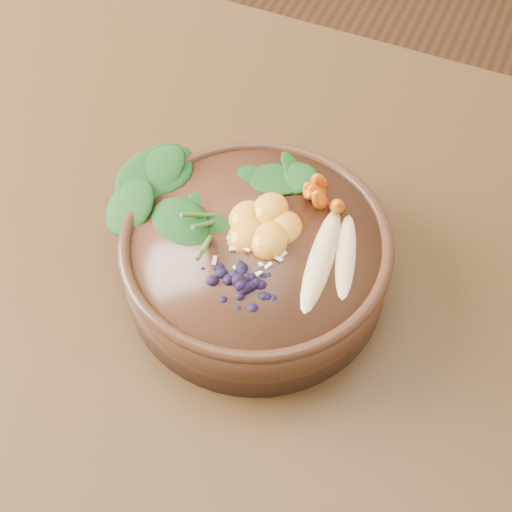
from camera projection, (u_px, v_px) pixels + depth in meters
ground at (266, 448)px, 1.54m from camera, size 4.00×4.00×0.00m
dining_table at (271, 277)px, 1.01m from camera, size 1.60×0.90×0.75m
stoneware_bowl at (256, 261)px, 0.86m from camera, size 0.35×0.35×0.09m
kale_heap at (235, 175)px, 0.85m from camera, size 0.22×0.20×0.05m
carrot_cluster at (326, 174)px, 0.83m from camera, size 0.07×0.07×0.09m
banana_halves at (335, 249)px, 0.80m from camera, size 0.09×0.18×0.03m
mandarin_cluster at (263, 218)px, 0.82m from camera, size 0.10×0.11×0.04m
blueberry_pile at (239, 273)px, 0.77m from camera, size 0.16×0.12×0.04m
coconut_flakes at (252, 252)px, 0.81m from camera, size 0.11×0.09×0.01m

